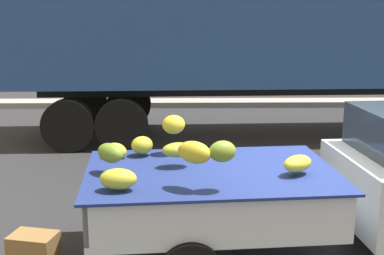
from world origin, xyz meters
The scene contains 5 objects.
ground centered at (0.00, 0.00, 0.00)m, with size 220.00×220.00×0.00m, color #28282B.
curb_strip centered at (0.00, 9.61, 0.08)m, with size 80.00×0.80×0.16m, color gray.
pickup_truck centered at (0.59, -0.06, 0.88)m, with size 5.04×2.21×1.70m.
semi_trailer centered at (0.57, 5.87, 2.54)m, with size 12.09×3.02×3.95m.
produce_crate centered at (-3.38, -0.22, 0.16)m, with size 0.52×0.36×0.32m, color olive.
Camera 1 is at (-1.65, -5.69, 2.83)m, focal length 47.90 mm.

